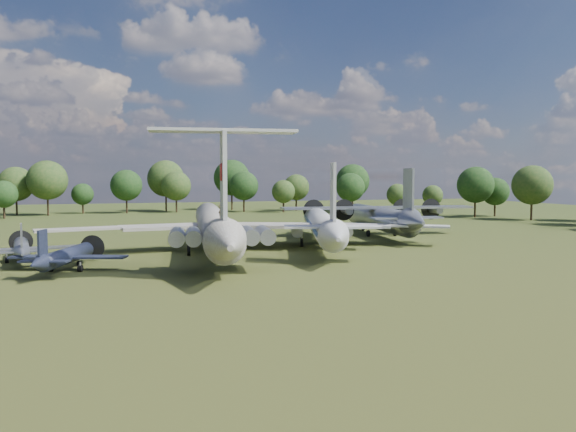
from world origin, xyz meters
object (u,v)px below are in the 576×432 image
object	(u,v)px
tu104_jet	(322,229)
small_prop_northwest	(22,251)
il62_airliner	(214,231)
small_prop_west	(67,260)
an12_transport	(380,221)
person_on_il62	(221,209)

from	to	relation	value
tu104_jet	small_prop_northwest	bearing A→B (deg)	-157.66
il62_airliner	small_prop_northwest	distance (m)	23.51
small_prop_west	small_prop_northwest	size ratio (longest dim) A/B	1.00
tu104_jet	an12_transport	xyz separation A→B (m)	(14.70, 9.98, -0.01)
small_prop_northwest	person_on_il62	distance (m)	26.64
an12_transport	small_prop_west	world-z (taller)	an12_transport
il62_airliner	tu104_jet	bearing A→B (deg)	17.10
small_prop_west	person_on_il62	distance (m)	17.79
tu104_jet	small_prop_northwest	distance (m)	40.14
person_on_il62	small_prop_northwest	bearing A→B (deg)	-42.61
tu104_jet	small_prop_west	xyz separation A→B (m)	(-34.39, -12.48, -1.24)
an12_transport	small_prop_northwest	size ratio (longest dim) A/B	2.20
an12_transport	small_prop_northwest	bearing A→B (deg)	-158.32
il62_airliner	small_prop_northwest	world-z (taller)	il62_airliner
person_on_il62	small_prop_west	bearing A→B (deg)	-29.06
il62_airliner	small_prop_northwest	size ratio (longest dim) A/B	3.43
tu104_jet	small_prop_west	bearing A→B (deg)	-142.98
tu104_jet	an12_transport	bearing A→B (deg)	51.23
tu104_jet	small_prop_west	world-z (taller)	tu104_jet
il62_airliner	an12_transport	world-z (taller)	il62_airliner
il62_airliner	an12_transport	xyz separation A→B (m)	(31.22, 12.71, -0.40)
small_prop_west	tu104_jet	bearing A→B (deg)	39.31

